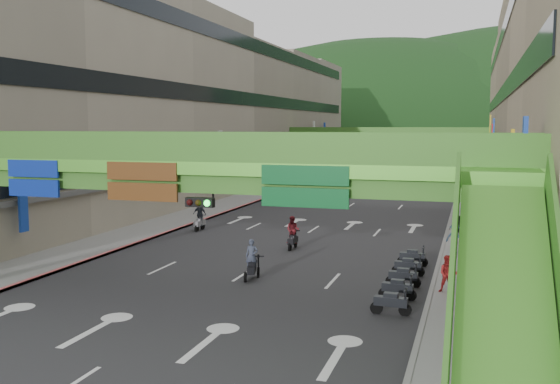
{
  "coord_description": "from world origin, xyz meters",
  "views": [
    {
      "loc": [
        10.72,
        -16.34,
        7.36
      ],
      "look_at": [
        0.0,
        18.0,
        3.5
      ],
      "focal_mm": 40.0,
      "sensor_mm": 36.0,
      "label": 1
    }
  ],
  "objects_px": {
    "scooter_rider_mid": "(293,232)",
    "car_silver": "(283,195)",
    "overpass_near": "(205,182)",
    "car_yellow": "(409,183)",
    "scooter_rider_near": "(252,261)",
    "pedestrian_red": "(448,278)"
  },
  "relations": [
    {
      "from": "overpass_near",
      "to": "car_yellow",
      "type": "xyz_separation_m",
      "value": [
        2.61,
        51.9,
        -4.58
      ]
    },
    {
      "from": "overpass_near",
      "to": "car_silver",
      "type": "distance_m",
      "value": 35.33
    },
    {
      "from": "overpass_near",
      "to": "car_yellow",
      "type": "height_order",
      "value": "overpass_near"
    },
    {
      "from": "car_yellow",
      "to": "pedestrian_red",
      "type": "bearing_deg",
      "value": -80.47
    },
    {
      "from": "scooter_rider_near",
      "to": "car_silver",
      "type": "height_order",
      "value": "scooter_rider_near"
    },
    {
      "from": "scooter_rider_near",
      "to": "pedestrian_red",
      "type": "height_order",
      "value": "scooter_rider_near"
    },
    {
      "from": "scooter_rider_mid",
      "to": "car_silver",
      "type": "bearing_deg",
      "value": 108.51
    },
    {
      "from": "scooter_rider_near",
      "to": "pedestrian_red",
      "type": "distance_m",
      "value": 9.07
    },
    {
      "from": "overpass_near",
      "to": "car_silver",
      "type": "bearing_deg",
      "value": 102.13
    },
    {
      "from": "car_silver",
      "to": "car_yellow",
      "type": "xyz_separation_m",
      "value": [
        9.98,
        17.63,
        -0.14
      ]
    },
    {
      "from": "overpass_near",
      "to": "car_yellow",
      "type": "distance_m",
      "value": 52.16
    },
    {
      "from": "scooter_rider_near",
      "to": "scooter_rider_mid",
      "type": "height_order",
      "value": "scooter_rider_mid"
    },
    {
      "from": "pedestrian_red",
      "to": "overpass_near",
      "type": "bearing_deg",
      "value": -148.81
    },
    {
      "from": "scooter_rider_near",
      "to": "car_yellow",
      "type": "height_order",
      "value": "scooter_rider_near"
    },
    {
      "from": "car_silver",
      "to": "pedestrian_red",
      "type": "relative_size",
      "value": 2.82
    },
    {
      "from": "car_yellow",
      "to": "scooter_rider_near",
      "type": "bearing_deg",
      "value": -91.65
    },
    {
      "from": "scooter_rider_mid",
      "to": "car_yellow",
      "type": "xyz_separation_m",
      "value": [
        2.99,
        38.51,
        -0.4
      ]
    },
    {
      "from": "scooter_rider_mid",
      "to": "car_silver",
      "type": "distance_m",
      "value": 22.02
    },
    {
      "from": "scooter_rider_mid",
      "to": "overpass_near",
      "type": "bearing_deg",
      "value": -88.4
    },
    {
      "from": "scooter_rider_near",
      "to": "car_yellow",
      "type": "xyz_separation_m",
      "value": [
        2.81,
        46.15,
        -0.29
      ]
    },
    {
      "from": "car_yellow",
      "to": "scooter_rider_mid",
      "type": "bearing_deg",
      "value": -92.6
    },
    {
      "from": "overpass_near",
      "to": "pedestrian_red",
      "type": "height_order",
      "value": "overpass_near"
    }
  ]
}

